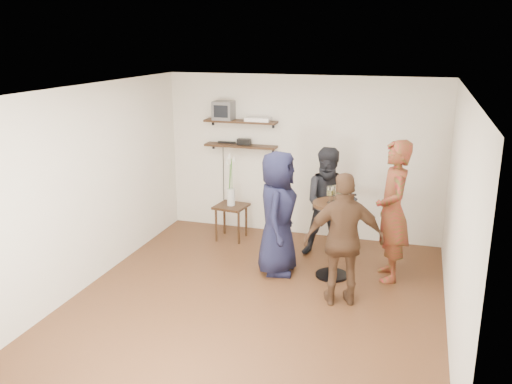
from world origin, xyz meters
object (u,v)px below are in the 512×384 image
person_dark (330,203)px  radio (244,142)px  person_navy (278,213)px  person_plaid (393,211)px  person_brown (344,240)px  drinks_table (334,230)px  side_table (231,211)px  dvd_deck (258,119)px  crt_monitor (224,110)px

person_dark → radio: bearing=142.6°
person_dark → person_navy: 0.99m
person_plaid → person_brown: bearing=-42.8°
drinks_table → person_brown: person_brown is taller
side_table → person_navy: 1.51m
person_navy → radio: bearing=28.0°
dvd_deck → side_table: bearing=-124.4°
drinks_table → person_plaid: bearing=13.6°
radio → drinks_table: 2.39m
side_table → person_brown: (2.03, -1.68, 0.35)m
drinks_table → person_dark: 0.78m
person_navy → person_brown: size_ratio=1.04×
dvd_deck → person_brown: (1.72, -2.14, -1.07)m
person_brown → radio: bearing=-65.6°
dvd_deck → crt_monitor: bearing=180.0°
crt_monitor → drinks_table: crt_monitor is taller
person_plaid → person_navy: 1.52m
radio → person_brown: 2.99m
side_table → person_dark: size_ratio=0.35×
person_dark → person_brown: 1.52m
radio → person_brown: person_brown is taller
dvd_deck → person_dark: 1.82m
drinks_table → person_navy: (-0.76, -0.07, 0.18)m
side_table → person_dark: bearing=-7.7°
crt_monitor → person_dark: (1.88, -0.68, -1.20)m
drinks_table → person_dark: (-0.18, 0.74, 0.14)m
dvd_deck → person_plaid: dvd_deck is taller
dvd_deck → person_brown: size_ratio=0.24×
side_table → person_navy: bearing=-44.7°
drinks_table → person_plaid: 0.81m
side_table → person_brown: size_ratio=0.35×
drinks_table → person_dark: bearing=103.7°
side_table → crt_monitor: bearing=120.1°
crt_monitor → person_plaid: bearing=-23.9°
radio → person_plaid: bearing=-26.7°
drinks_table → person_plaid: person_plaid is taller
side_table → person_plaid: size_ratio=0.30×
radio → person_navy: (0.97, -1.49, -0.66)m
radio → side_table: (-0.07, -0.46, -1.04)m
dvd_deck → radio: dvd_deck is taller
crt_monitor → person_navy: bearing=-48.7°
drinks_table → radio: bearing=140.5°
drinks_table → person_brown: size_ratio=0.64×
radio → person_plaid: person_plaid is taller
person_plaid → side_table: bearing=-120.7°
person_plaid → person_dark: size_ratio=1.16×
crt_monitor → drinks_table: 2.84m
person_plaid → person_navy: size_ratio=1.11×
radio → person_brown: size_ratio=0.13×
person_navy → dvd_deck: bearing=21.0°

